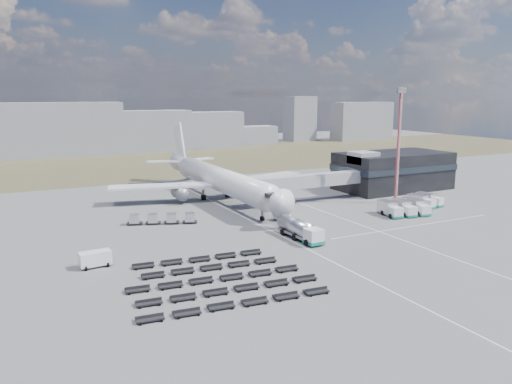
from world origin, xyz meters
name	(u,v)px	position (x,y,z in m)	size (l,w,h in m)	color
ground	(284,232)	(0.00, 0.00, 0.00)	(420.00, 420.00, 0.00)	#565659
grass_strip	(140,162)	(0.00, 110.00, 0.01)	(420.00, 90.00, 0.01)	#4A412C
lane_markings	(319,222)	(9.77, 3.00, 0.01)	(47.12, 110.00, 0.01)	silver
terminal	(392,170)	(47.77, 23.96, 5.25)	(30.40, 16.40, 11.00)	black
jet_bridge	(299,182)	(15.90, 20.42, 5.05)	(30.30, 3.80, 7.05)	#939399
airliner	(218,179)	(0.00, 32.38, 5.29)	(51.59, 64.53, 17.62)	white
skyline	(87,130)	(-12.60, 149.15, 10.06)	(301.33, 26.97, 24.81)	gray
fuel_tanker	(300,229)	(-0.05, -5.53, 1.80)	(3.26, 11.26, 3.61)	white
pushback_tug	(282,216)	(4.00, 8.00, 0.76)	(3.38, 1.90, 1.51)	white
utility_van	(95,259)	(-35.14, -4.03, 1.21)	(4.59, 2.08, 2.43)	white
catering_truck	(253,190)	(9.81, 33.02, 1.56)	(4.55, 7.17, 3.06)	white
service_trucks_near	(404,208)	(29.60, 0.03, 1.51)	(10.20, 8.39, 2.78)	white
service_trucks_far	(425,200)	(39.88, 3.94, 1.41)	(6.42, 7.28, 2.59)	white
uld_row	(162,218)	(-18.90, 15.98, 1.15)	(13.60, 6.61, 1.92)	black
baggage_dollies	(217,279)	(-21.14, -17.93, 0.39)	(26.81, 21.93, 0.78)	black
floodlight_mast	(398,147)	(35.76, 9.30, 13.54)	(2.52, 2.09, 27.02)	#B01C22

